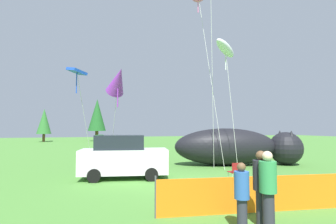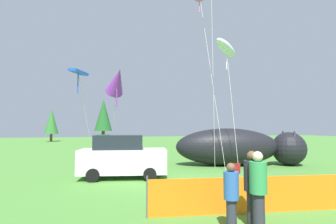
{
  "view_description": "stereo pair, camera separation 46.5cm",
  "coord_description": "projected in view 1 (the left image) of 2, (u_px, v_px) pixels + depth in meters",
  "views": [
    {
      "loc": [
        -4.51,
        -10.41,
        2.48
      ],
      "look_at": [
        -0.36,
        3.64,
        3.34
      ],
      "focal_mm": 28.0,
      "sensor_mm": 36.0,
      "label": 1
    },
    {
      "loc": [
        -4.07,
        -10.53,
        2.48
      ],
      "look_at": [
        -0.36,
        3.64,
        3.34
      ],
      "focal_mm": 28.0,
      "sensor_mm": 36.0,
      "label": 2
    }
  ],
  "objects": [
    {
      "name": "spectator_in_green_shirt",
      "position": [
        268.0,
        187.0,
        6.34
      ],
      "size": [
        0.42,
        0.42,
        1.91
      ],
      "color": "#2D2D38",
      "rests_on": "ground"
    },
    {
      "name": "horizon_tree_east",
      "position": [
        97.0,
        115.0,
        48.32
      ],
      "size": [
        3.24,
        3.24,
        7.72
      ],
      "color": "brown",
      "rests_on": "ground"
    },
    {
      "name": "kite_blue_box",
      "position": [
        77.0,
        73.0,
        15.44
      ],
      "size": [
        1.63,
        2.7,
        6.03
      ],
      "color": "silver",
      "rests_on": "ground"
    },
    {
      "name": "horizon_tree_west",
      "position": [
        44.0,
        121.0,
        45.39
      ],
      "size": [
        2.39,
        2.39,
        5.71
      ],
      "color": "brown",
      "rests_on": "ground"
    },
    {
      "name": "spectator_in_grey_shirt",
      "position": [
        261.0,
        185.0,
        6.64
      ],
      "size": [
        0.41,
        0.41,
        1.89
      ],
      "color": "#2D2D38",
      "rests_on": "ground"
    },
    {
      "name": "spectator_in_black_shirt",
      "position": [
        242.0,
        194.0,
        6.26
      ],
      "size": [
        0.36,
        0.36,
        1.64
      ],
      "color": "#2D2D38",
      "rests_on": "ground"
    },
    {
      "name": "kite_purple_delta",
      "position": [
        118.0,
        81.0,
        12.84
      ],
      "size": [
        1.22,
        3.04,
        5.59
      ],
      "color": "silver",
      "rests_on": "ground"
    },
    {
      "name": "kite_white_ghost",
      "position": [
        226.0,
        49.0,
        15.82
      ],
      "size": [
        2.72,
        2.76,
        7.69
      ],
      "color": "silver",
      "rests_on": "ground"
    },
    {
      "name": "inflatable_cat",
      "position": [
        237.0,
        148.0,
        17.26
      ],
      "size": [
        8.62,
        3.96,
        2.42
      ],
      "rotation": [
        0.0,
        0.0,
        -0.23
      ],
      "color": "black",
      "rests_on": "ground"
    },
    {
      "name": "ground_plane",
      "position": [
        200.0,
        186.0,
        11.1
      ],
      "size": [
        120.0,
        120.0,
        0.0
      ],
      "primitive_type": "plane",
      "color": "#477F33"
    },
    {
      "name": "folding_chair",
      "position": [
        235.0,
        171.0,
        11.91
      ],
      "size": [
        0.51,
        0.51,
        0.88
      ],
      "rotation": [
        0.0,
        0.0,
        1.53
      ],
      "color": "maroon",
      "rests_on": "ground"
    },
    {
      "name": "parked_car",
      "position": [
        123.0,
        157.0,
        12.77
      ],
      "size": [
        4.39,
        2.33,
        2.11
      ],
      "rotation": [
        0.0,
        0.0,
        -0.17
      ],
      "color": "white",
      "rests_on": "ground"
    },
    {
      "name": "safety_fence",
      "position": [
        266.0,
        194.0,
        7.73
      ],
      "size": [
        6.6,
        0.84,
        1.15
      ],
      "rotation": [
        0.0,
        0.0,
        -0.12
      ],
      "color": "orange",
      "rests_on": "ground"
    }
  ]
}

